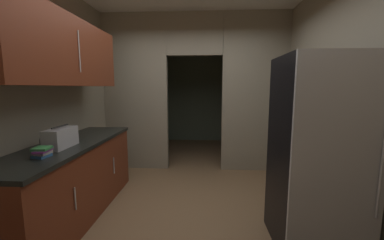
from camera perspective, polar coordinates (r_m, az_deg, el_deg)
The scene contains 10 objects.
ground at distance 2.98m, azimuth -1.08°, elevation -22.38°, with size 20.00×20.00×0.00m, color brown.
kitchen_partition at distance 4.27m, azimuth 0.56°, elevation 7.85°, with size 3.28×0.12×2.79m.
adjoining_room_shell at distance 5.98m, azimuth 1.33°, elevation 6.85°, with size 3.28×2.49×2.79m.
kitchen_flank_left at distance 2.88m, azimuth -37.89°, elevation 4.11°, with size 0.10×4.19×2.79m, color gray.
kitchen_flank_right at distance 2.64m, azimuth 37.82°, elevation 3.92°, with size 0.10×4.19×2.79m, color gray.
refrigerator at distance 2.48m, azimuth 28.08°, elevation -7.33°, with size 0.73×0.73×1.78m.
lower_cabinet_run at distance 3.12m, azimuth -26.99°, elevation -12.89°, with size 0.63×2.16×0.88m.
upper_cabinet_counterside at distance 2.96m, azimuth -28.78°, elevation 14.31°, with size 0.36×1.94×0.72m.
boombox at distance 2.80m, azimuth -29.20°, elevation -3.79°, with size 0.18×0.38×0.23m.
book_stack at distance 2.51m, azimuth -32.46°, elevation -6.54°, with size 0.14×0.17×0.09m.
Camera 1 is at (0.20, -2.57, 1.50)m, focal length 22.06 mm.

